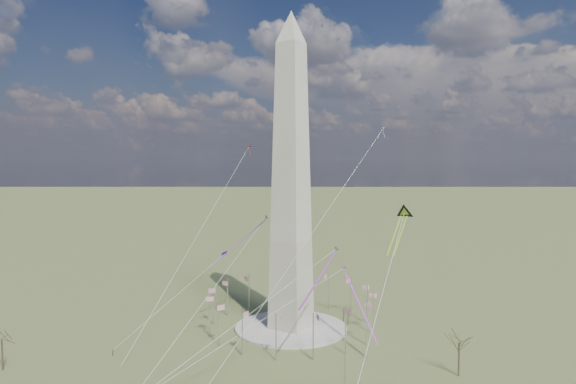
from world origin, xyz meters
The scene contains 14 objects.
ground centered at (0.00, 0.00, 0.00)m, with size 2000.00×2000.00×0.00m, color #546331.
plaza centered at (0.00, 0.00, 0.40)m, with size 36.00×36.00×0.80m, color beige.
washington_monument centered at (0.00, 0.00, 47.95)m, with size 15.56×15.56×100.00m.
flagpole_ring centered at (0.00, 0.00, 7.27)m, with size 54.40×54.40×13.00m.
tree_near centered at (54.68, -8.01, 9.04)m, with size 7.25×7.25×12.68m.
tree_far centered at (-46.76, -67.10, 8.64)m, with size 6.93×6.93×12.13m.
person_west centered at (-30.56, -45.29, 0.84)m, with size 0.81×0.63×1.67m, color gray.
kite_delta_black centered at (32.57, 12.57, 37.57)m, with size 6.21×16.56×13.67m.
kite_diamond_purple centered at (-32.68, 6.63, 19.26)m, with size 2.32×3.11×9.09m.
kite_streamer_left centered at (19.57, -14.65, 24.27)m, with size 1.96×20.23×13.88m.
kite_streamer_mid centered at (-17.08, 0.24, 29.61)m, with size 8.80×21.27×15.22m.
kite_streamer_right centered at (23.00, -1.83, 15.77)m, with size 19.00×17.40×16.73m.
kite_small_red centered at (-43.37, 36.73, 59.50)m, with size 1.43×2.25×4.98m.
kite_small_white centered at (13.55, 43.37, 65.63)m, with size 1.26×1.89×4.07m.
Camera 1 is at (84.93, -138.04, 54.86)m, focal length 32.00 mm.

